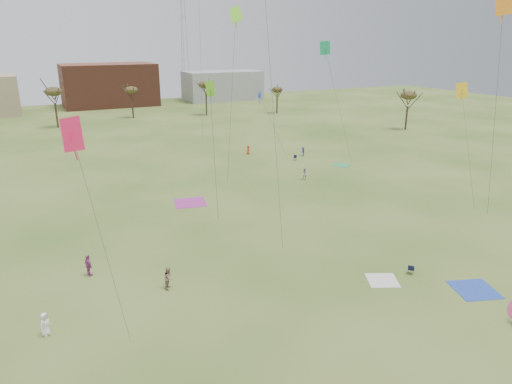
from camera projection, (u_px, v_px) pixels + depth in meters
name	position (u px, v px, depth m)	size (l,w,h in m)	color
ground	(327.00, 308.00, 34.58)	(260.00, 260.00, 0.00)	#35541A
flyer_near_left	(45.00, 324.00, 31.20)	(0.82, 0.53, 1.67)	white
spectator_fore_b	(169.00, 278.00, 37.08)	(0.88, 0.68, 1.81)	#8C6859
spectator_mid_d	(89.00, 265.00, 39.05)	(1.10, 0.46, 1.88)	#A1438E
spectator_mid_e	(305.00, 174.00, 65.70)	(0.85, 0.66, 1.74)	silver
flyer_far_b	(248.00, 150.00, 80.32)	(0.74, 0.48, 1.52)	#C94522
flyer_far_c	(303.00, 152.00, 78.98)	(0.99, 0.57, 1.53)	navy
blanket_blue	(474.00, 290.00, 37.10)	(3.20, 3.20, 0.03)	#294AB5
blanket_cream	(382.00, 280.00, 38.53)	(2.42, 2.42, 0.03)	white
blanket_plum	(190.00, 203.00, 56.77)	(3.72, 3.72, 0.03)	#A93490
blanket_olive	(341.00, 165.00, 73.56)	(2.64, 2.64, 0.03)	#379856
camp_chair_center	(411.00, 271.00, 39.56)	(0.74, 0.73, 0.87)	#16173C
camp_chair_right	(295.00, 159.00, 76.35)	(0.73, 0.74, 0.87)	#121233
kites_aloft	(234.00, 14.00, 54.00)	(66.85, 71.28, 27.88)	#DF1A49
tree_line	(104.00, 98.00, 98.66)	(117.44, 49.32, 8.91)	#3A2B1E
building_brick	(109.00, 85.00, 137.15)	(26.00, 16.00, 12.00)	brown
building_grey	(223.00, 86.00, 150.55)	(24.00, 12.00, 9.00)	gray
radio_tower	(184.00, 37.00, 147.75)	(1.51, 1.72, 41.00)	#9EA3A8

